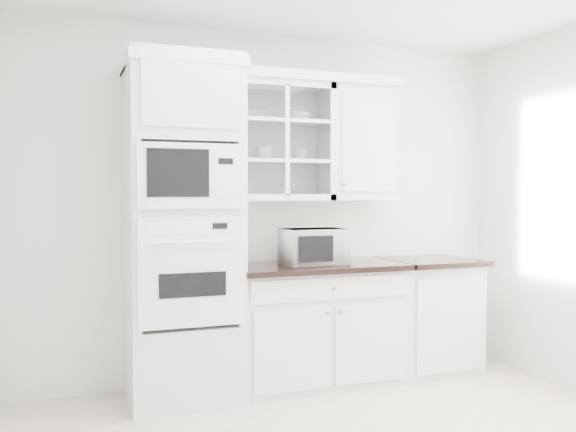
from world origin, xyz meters
name	(u,v)px	position (x,y,z in m)	size (l,w,h in m)	color
room_shell	(341,138)	(0.00, 0.43, 1.78)	(4.00, 3.50, 2.70)	white
oven_column	(183,230)	(-0.75, 1.42, 1.20)	(0.76, 0.68, 2.40)	silver
base_cabinet_run	(316,323)	(0.28, 1.45, 0.46)	(1.32, 0.67, 0.92)	silver
extra_base_cabinet	(428,314)	(1.28, 1.45, 0.46)	(0.72, 0.67, 0.92)	silver
upper_cabinet_glass	(280,142)	(0.03, 1.58, 1.85)	(0.80, 0.33, 0.90)	silver
upper_cabinet_solid	(359,144)	(0.71, 1.58, 1.85)	(0.55, 0.33, 0.90)	silver
crown_molding	(268,77)	(-0.07, 1.56, 2.33)	(2.14, 0.38, 0.07)	white
countertop_microwave	(313,246)	(0.23, 1.40, 1.06)	(0.47, 0.39, 0.27)	white
bowl_a	(255,116)	(-0.17, 1.57, 2.04)	(0.23, 0.23, 0.06)	white
bowl_b	(297,118)	(0.17, 1.58, 2.04)	(0.20, 0.20, 0.06)	white
cup_a	(264,154)	(-0.09, 1.59, 1.76)	(0.12, 0.12, 0.09)	white
cup_b	(301,155)	(0.20, 1.57, 1.75)	(0.10, 0.10, 0.09)	white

